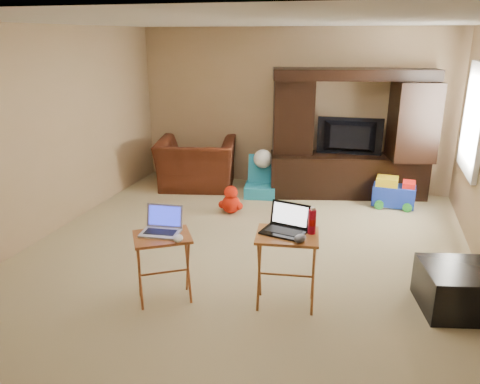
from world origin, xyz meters
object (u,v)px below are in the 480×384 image
(push_toy, at_px, (394,192))
(ottoman, at_px, (458,289))
(plush_toy, at_px, (231,199))
(mouse_right, at_px, (300,238))
(tray_table_right, at_px, (286,270))
(laptop_left, at_px, (160,222))
(mouse_left, at_px, (178,238))
(water_bottle, at_px, (312,222))
(television, at_px, (350,137))
(child_rocker, at_px, (260,177))
(tray_table_left, at_px, (164,268))
(entertainment_center, at_px, (350,134))
(laptop_right, at_px, (284,220))
(recliner, at_px, (197,164))

(push_toy, height_order, ottoman, push_toy)
(plush_toy, relative_size, mouse_right, 2.79)
(push_toy, distance_m, tray_table_right, 3.18)
(laptop_left, bearing_deg, plush_toy, 85.70)
(tray_table_right, height_order, mouse_left, same)
(water_bottle, bearing_deg, mouse_left, -161.46)
(television, relative_size, tray_table_right, 1.37)
(child_rocker, relative_size, water_bottle, 2.85)
(tray_table_left, bearing_deg, television, 36.60)
(ottoman, height_order, laptop_left, laptop_left)
(tray_table_left, relative_size, laptop_left, 1.91)
(tray_table_right, relative_size, mouse_left, 5.33)
(mouse_left, distance_m, mouse_right, 1.06)
(entertainment_center, distance_m, tray_table_left, 3.92)
(tray_table_left, height_order, laptop_right, laptop_right)
(television, xyz_separation_m, tray_table_left, (-1.41, -3.57, -0.59))
(laptop_left, xyz_separation_m, mouse_left, (0.22, -0.10, -0.09))
(recliner, bearing_deg, mouse_right, 111.34)
(mouse_left, bearing_deg, push_toy, 59.91)
(entertainment_center, height_order, television, entertainment_center)
(laptop_right, bearing_deg, push_toy, 82.98)
(entertainment_center, bearing_deg, laptop_left, -125.74)
(television, height_order, push_toy, television)
(television, relative_size, laptop_right, 2.62)
(plush_toy, distance_m, laptop_left, 2.38)
(television, relative_size, plush_toy, 2.42)
(plush_toy, xyz_separation_m, tray_table_left, (0.08, -2.34, 0.13))
(entertainment_center, bearing_deg, tray_table_left, -125.16)
(tray_table_right, bearing_deg, laptop_right, 145.56)
(water_bottle, bearing_deg, ottoman, 12.54)
(laptop_right, xyz_separation_m, mouse_left, (-0.87, -0.31, -0.15))
(laptop_left, bearing_deg, water_bottle, 6.09)
(laptop_right, height_order, mouse_right, laptop_right)
(recliner, xyz_separation_m, child_rocker, (1.10, -0.13, -0.08))
(recliner, height_order, tray_table_left, recliner)
(mouse_left, relative_size, water_bottle, 0.61)
(television, xyz_separation_m, recliner, (-2.37, -0.27, -0.53))
(push_toy, xyz_separation_m, mouse_right, (-0.87, -3.14, 0.52))
(tray_table_left, height_order, laptop_left, laptop_left)
(tray_table_left, xyz_separation_m, laptop_right, (1.06, 0.24, 0.50))
(mouse_left, bearing_deg, entertainment_center, 71.62)
(push_toy, bearing_deg, entertainment_center, 156.57)
(plush_toy, bearing_deg, push_toy, 22.42)
(child_rocker, relative_size, mouse_left, 4.68)
(ottoman, relative_size, mouse_right, 4.36)
(laptop_right, bearing_deg, recliner, 135.68)
(tray_table_left, bearing_deg, recliner, 74.35)
(tray_table_left, height_order, mouse_right, mouse_right)
(plush_toy, distance_m, water_bottle, 2.54)
(laptop_right, bearing_deg, tray_table_right, -14.36)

